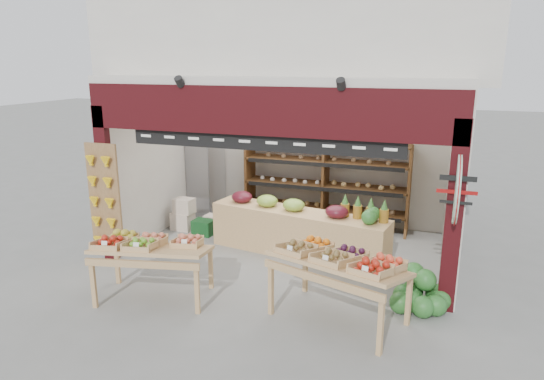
{
  "coord_description": "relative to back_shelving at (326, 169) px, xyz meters",
  "views": [
    {
      "loc": [
        2.48,
        -7.59,
        3.33
      ],
      "look_at": [
        -0.09,
        -0.2,
        1.26
      ],
      "focal_mm": 32.0,
      "sensor_mm": 36.0,
      "label": 1
    }
  ],
  "objects": [
    {
      "name": "watermelon_pile",
      "position": [
        2.06,
        -3.0,
        -1.01
      ],
      "size": [
        0.81,
        0.76,
        0.58
      ],
      "color": "#1A501C",
      "rests_on": "ground"
    },
    {
      "name": "display_table_left",
      "position": [
        -1.7,
        -3.92,
        -0.43
      ],
      "size": [
        1.75,
        1.21,
        1.02
      ],
      "color": "tan",
      "rests_on": "ground"
    },
    {
      "name": "mid_counter",
      "position": [
        -0.1,
        -1.67,
        -0.77
      ],
      "size": [
        3.28,
        1.18,
        1.03
      ],
      "color": "tan",
      "rests_on": "ground"
    },
    {
      "name": "shop_structure",
      "position": [
        -0.35,
        -0.25,
        2.71
      ],
      "size": [
        6.36,
        5.12,
        5.4
      ],
      "color": "beige",
      "rests_on": "ground"
    },
    {
      "name": "cardboard_stack",
      "position": [
        -2.43,
        -1.15,
        -0.97
      ],
      "size": [
        0.98,
        0.72,
        0.66
      ],
      "color": "silver",
      "rests_on": "ground"
    },
    {
      "name": "display_table_right",
      "position": [
        1.04,
        -3.67,
        -0.36
      ],
      "size": [
        1.92,
        1.43,
        1.08
      ],
      "color": "tan",
      "rests_on": "ground"
    },
    {
      "name": "back_shelving",
      "position": [
        0.0,
        0.0,
        0.0
      ],
      "size": [
        3.37,
        0.55,
        2.05
      ],
      "color": "brown",
      "rests_on": "ground"
    },
    {
      "name": "ground",
      "position": [
        -0.35,
        -1.86,
        -1.21
      ],
      "size": [
        60.0,
        60.0,
        0.0
      ],
      "primitive_type": "plane",
      "color": "slate",
      "rests_on": "ground"
    },
    {
      "name": "banana_board",
      "position": [
        -3.08,
        -3.03,
        -0.1
      ],
      "size": [
        0.6,
        0.15,
        1.8
      ],
      "color": "olive",
      "rests_on": "ground"
    },
    {
      "name": "refrigerator",
      "position": [
        -2.75,
        0.0,
        -0.34
      ],
      "size": [
        0.74,
        0.74,
        1.74
      ],
      "primitive_type": "cube",
      "rotation": [
        0.0,
        0.0,
        -0.11
      ],
      "color": "#BABBC1",
      "rests_on": "ground"
    },
    {
      "name": "gift_sign",
      "position": [
        2.4,
        -3.01,
        0.54
      ],
      "size": [
        0.04,
        0.93,
        0.92
      ],
      "color": "silver",
      "rests_on": "ground"
    }
  ]
}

